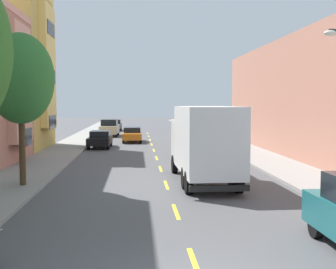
% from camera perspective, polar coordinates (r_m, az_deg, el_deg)
% --- Properties ---
extents(ground_plane, '(160.00, 160.00, 0.00)m').
position_cam_1_polar(ground_plane, '(38.21, -2.03, -1.57)').
color(ground_plane, '#4C4C4F').
extents(sidewalk_left, '(3.20, 120.00, 0.14)m').
position_cam_1_polar(sidewalk_left, '(36.64, -13.09, -1.81)').
color(sidewalk_left, gray).
rests_on(sidewalk_left, ground_plane).
extents(sidewalk_right, '(3.20, 120.00, 0.14)m').
position_cam_1_polar(sidewalk_right, '(37.16, 9.09, -1.67)').
color(sidewalk_right, gray).
rests_on(sidewalk_right, ground_plane).
extents(lane_centerline_dashes, '(0.14, 47.20, 0.01)m').
position_cam_1_polar(lane_centerline_dashes, '(32.74, -1.69, -2.51)').
color(lane_centerline_dashes, yellow).
rests_on(lane_centerline_dashes, ground_plane).
extents(street_tree_second, '(2.91, 2.91, 6.69)m').
position_cam_1_polar(street_tree_second, '(20.38, -18.57, 6.84)').
color(street_tree_second, '#47331E').
rests_on(street_tree_second, sidewalk_left).
extents(delivery_box_truck, '(2.54, 7.71, 3.61)m').
position_cam_1_polar(delivery_box_truck, '(20.61, 4.73, -0.80)').
color(delivery_box_truck, white).
rests_on(delivery_box_truck, ground_plane).
extents(parked_sedan_white, '(1.86, 4.52, 1.43)m').
position_cam_1_polar(parked_sedan_white, '(31.89, 6.46, -1.37)').
color(parked_sedan_white, silver).
rests_on(parked_sedan_white, ground_plane).
extents(parked_hatchback_charcoal, '(1.83, 4.04, 1.50)m').
position_cam_1_polar(parked_hatchback_charcoal, '(60.74, -6.91, 1.21)').
color(parked_hatchback_charcoal, '#333338').
rests_on(parked_hatchback_charcoal, ground_plane).
extents(parked_suv_champagne, '(2.08, 4.85, 1.93)m').
position_cam_1_polar(parked_suv_champagne, '(50.65, -7.58, 0.90)').
color(parked_suv_champagne, tan).
rests_on(parked_suv_champagne, ground_plane).
extents(parked_sedan_black, '(1.88, 4.53, 1.43)m').
position_cam_1_polar(parked_sedan_black, '(37.60, -8.79, -0.57)').
color(parked_sedan_black, black).
rests_on(parked_sedan_black, ground_plane).
extents(moving_orange_sedan, '(1.80, 4.50, 1.43)m').
position_cam_1_polar(moving_orange_sedan, '(42.78, -4.67, 0.03)').
color(moving_orange_sedan, orange).
rests_on(moving_orange_sedan, ground_plane).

